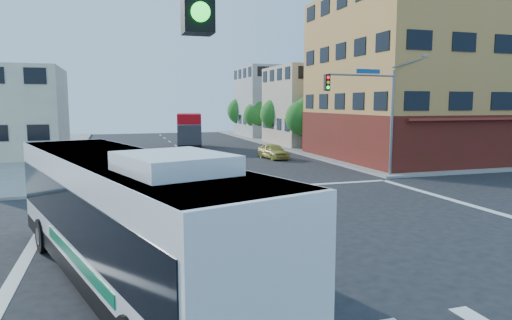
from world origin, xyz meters
name	(u,v)px	position (x,y,z in m)	size (l,w,h in m)	color
ground	(306,234)	(0.00, 0.00, 0.00)	(120.00, 120.00, 0.00)	black
sidewalk_ne	(443,139)	(35.00, 35.00, 0.07)	(50.00, 50.00, 0.15)	gray
corner_building_ne	(433,91)	(19.99, 18.48, 5.89)	(18.10, 15.44, 14.00)	#B97E42
building_east_near	(323,106)	(16.98, 33.98, 4.51)	(12.06, 10.06, 9.00)	tan
building_east_far	(282,102)	(16.98, 47.98, 5.01)	(12.06, 10.06, 10.00)	#A2A29D
signal_mast_ne	(371,101)	(9.08, 10.62, 4.98)	(7.91, 1.13, 8.07)	slate
street_tree_a	(304,116)	(11.90, 27.92, 3.59)	(3.60, 3.60, 5.53)	#332212
street_tree_b	(277,112)	(11.90, 35.92, 3.75)	(3.80, 3.80, 5.79)	#332212
street_tree_c	(257,113)	(11.90, 43.92, 3.46)	(3.40, 3.40, 5.29)	#332212
street_tree_d	(241,109)	(11.90, 51.92, 3.88)	(4.00, 4.00, 6.03)	#332212
transit_bus	(123,216)	(-6.53, -2.87, 1.89)	(6.61, 13.25, 3.86)	black
box_truck	(189,132)	(1.04, 33.62, 1.80)	(3.59, 8.49, 3.70)	#2A2A30
parked_car	(273,151)	(6.62, 22.28, 0.67)	(1.58, 3.94, 1.34)	gold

